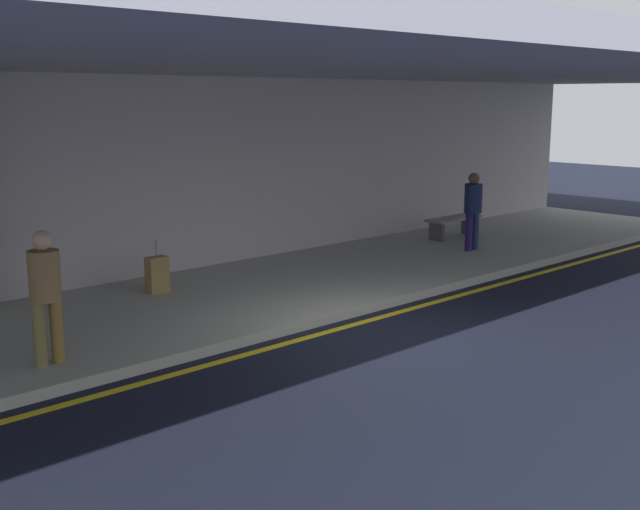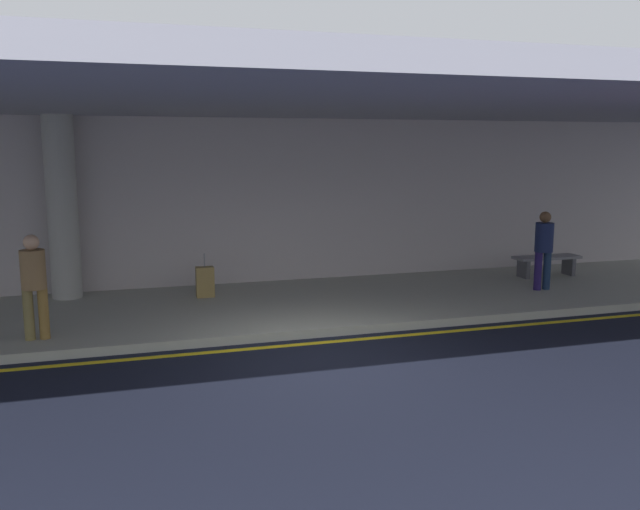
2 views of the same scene
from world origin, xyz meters
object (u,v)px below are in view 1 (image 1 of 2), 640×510
person_waiting_for_ride (473,206)px  bench_metal (454,223)px  suitcase_upright_primary (157,275)px  traveler_with_luggage (45,289)px

person_waiting_for_ride → bench_metal: size_ratio=1.05×
person_waiting_for_ride → suitcase_upright_primary: (-6.99, 1.37, -0.65)m
suitcase_upright_primary → bench_metal: 7.99m
person_waiting_for_ride → suitcase_upright_primary: size_ratio=1.87×
traveler_with_luggage → suitcase_upright_primary: bearing=-69.2°
suitcase_upright_primary → person_waiting_for_ride: bearing=-28.1°
suitcase_upright_primary → bench_metal: size_ratio=0.56×
bench_metal → suitcase_upright_primary: bearing=179.2°
traveler_with_luggage → person_waiting_for_ride: 9.96m
traveler_with_luggage → suitcase_upright_primary: size_ratio=1.87×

